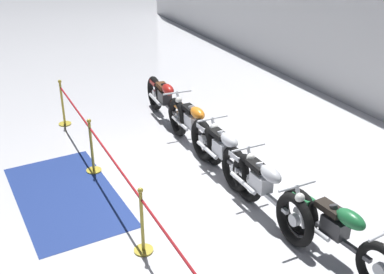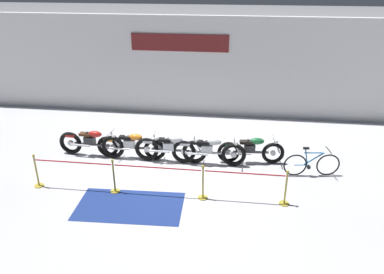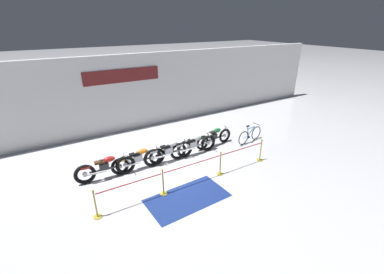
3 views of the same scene
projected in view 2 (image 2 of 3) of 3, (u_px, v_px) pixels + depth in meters
name	position (u px, v px, depth m)	size (l,w,h in m)	color
ground_plane	(168.00, 168.00, 12.10)	(120.00, 120.00, 0.00)	silver
back_wall	(189.00, 67.00, 15.86)	(28.00, 0.29, 4.20)	white
motorcycle_red_0	(91.00, 143.00, 12.73)	(2.37, 0.62, 0.99)	black
motorcycle_orange_1	(131.00, 146.00, 12.58)	(2.39, 0.62, 0.95)	black
motorcycle_silver_2	(171.00, 148.00, 12.33)	(2.41, 0.62, 0.99)	black
motorcycle_silver_3	(209.00, 151.00, 12.16)	(2.44, 0.62, 0.98)	black
motorcycle_green_4	(251.00, 150.00, 12.26)	(2.20, 0.62, 0.95)	black
bicycle	(312.00, 164.00, 11.54)	(1.74, 0.48, 0.97)	black
stanchion_far_left	(112.00, 170.00, 10.56)	(7.24, 0.28, 1.05)	gold
stanchion_mid_left	(114.00, 181.00, 10.70)	(0.28, 0.28, 1.05)	gold
stanchion_mid_right	(203.00, 187.00, 10.40)	(0.28, 0.28, 1.05)	gold
stanchion_far_right	(285.00, 193.00, 10.13)	(0.28, 0.28, 1.05)	gold
floor_banner	(130.00, 206.00, 10.18)	(2.88, 1.57, 0.01)	navy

